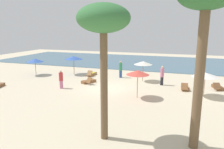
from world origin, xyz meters
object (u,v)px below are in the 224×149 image
umbrella_3 (74,58)px  person_2 (61,79)px  umbrella_4 (138,72)px  lounger_0 (92,74)px  umbrella_0 (143,63)px  umbrella_1 (205,75)px  person_0 (121,69)px  palm_2 (206,6)px  lounger_3 (89,81)px  lounger_2 (218,87)px  person_1 (162,75)px  umbrella_2 (35,60)px  lounger_4 (185,88)px  palm_1 (104,24)px

umbrella_3 → person_2: umbrella_3 is taller
umbrella_4 → person_2: size_ratio=1.34×
lounger_0 → person_2: (-0.40, -5.90, 0.65)m
umbrella_0 → umbrella_1: bearing=-32.2°
umbrella_3 → umbrella_4: umbrella_4 is taller
person_0 → palm_2: 15.54m
umbrella_1 → lounger_3: size_ratio=1.20×
lounger_2 → person_1: 5.03m
person_0 → palm_2: bearing=-60.2°
lounger_0 → umbrella_2: bearing=-163.3°
person_0 → person_2: (-3.91, -5.97, -0.13)m
umbrella_2 → lounger_4: bearing=-2.6°
umbrella_3 → person_0: umbrella_3 is taller
umbrella_4 → lounger_4: bearing=45.7°
umbrella_1 → lounger_4: bearing=130.0°
lounger_0 → lounger_2: lounger_2 is taller
umbrella_4 → palm_2: 8.54m
umbrella_1 → palm_2: 9.42m
person_1 → palm_2: (2.54, -10.83, 5.30)m
umbrella_4 → person_0: size_ratio=1.18×
umbrella_1 → lounger_0: (-11.81, 4.36, -1.63)m
umbrella_3 → palm_2: size_ratio=0.30×
lounger_2 → person_1: person_1 is taller
umbrella_3 → palm_2: 18.59m
lounger_0 → lounger_3: size_ratio=1.00×
umbrella_0 → umbrella_2: bearing=-175.1°
umbrella_0 → lounger_2: bearing=-6.4°
umbrella_2 → palm_2: (17.11, -10.71, 4.49)m
umbrella_0 → person_1: size_ratio=1.12×
umbrella_0 → umbrella_2: (-12.53, -1.08, -0.17)m
lounger_3 → palm_1: (5.42, -9.82, 5.41)m
umbrella_2 → person_0: 10.08m
lounger_0 → person_1: bearing=-12.2°
person_0 → umbrella_4: bearing=-63.0°
umbrella_1 → umbrella_4: size_ratio=0.94×
umbrella_0 → lounger_4: (4.19, -1.84, -1.76)m
umbrella_0 → lounger_3: bearing=-153.5°
umbrella_2 → palm_2: palm_2 is taller
person_1 → lounger_4: bearing=-22.4°
palm_1 → person_0: bearing=103.1°
umbrella_3 → person_0: bearing=1.2°
palm_2 → umbrella_3: bearing=136.1°
lounger_0 → palm_2: palm_2 is taller
umbrella_3 → palm_1: 16.20m
umbrella_2 → person_0: (9.85, 1.96, -0.81)m
lounger_3 → person_2: (-1.56, -2.58, 0.66)m
umbrella_2 → person_2: umbrella_2 is taller
palm_2 → umbrella_4: bearing=122.5°
lounger_0 → person_1: person_1 is taller
umbrella_1 → umbrella_2: (-18.14, 2.47, -0.05)m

